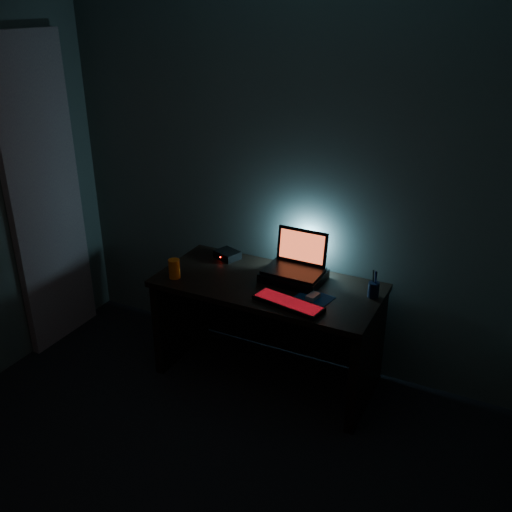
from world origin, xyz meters
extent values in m
cube|color=#4C5650|center=(0.00, 2.00, 1.25)|extent=(3.50, 0.00, 2.50)
cube|color=black|center=(0.00, 1.62, 0.73)|extent=(1.50, 0.70, 0.04)
cube|color=black|center=(-0.71, 1.62, 0.35)|extent=(0.06, 0.64, 0.71)
cube|color=black|center=(0.71, 1.62, 0.35)|extent=(0.06, 0.64, 0.71)
cube|color=black|center=(0.00, 1.95, 0.35)|extent=(1.38, 0.02, 0.65)
cube|color=#BBA996|center=(-1.71, 1.42, 1.15)|extent=(0.06, 0.65, 2.30)
cube|color=black|center=(0.14, 1.73, 0.78)|extent=(0.41, 0.31, 0.06)
cube|color=black|center=(0.14, 1.73, 0.82)|extent=(0.39, 0.27, 0.02)
cube|color=black|center=(0.14, 1.86, 0.95)|extent=(0.36, 0.05, 0.24)
cube|color=#EA3E18|center=(0.14, 1.86, 0.95)|extent=(0.32, 0.04, 0.20)
cube|color=black|center=(0.24, 1.40, 0.76)|extent=(0.47, 0.23, 0.03)
cube|color=red|center=(0.24, 1.40, 0.78)|extent=(0.45, 0.20, 0.00)
cube|color=navy|center=(0.35, 1.54, 0.75)|extent=(0.25, 0.24, 0.00)
cube|color=gray|center=(0.35, 1.54, 0.77)|extent=(0.07, 0.10, 0.03)
cylinder|color=black|center=(0.68, 1.74, 0.80)|extent=(0.08, 0.08, 0.10)
cylinder|color=#FF650D|center=(-0.60, 1.41, 0.82)|extent=(0.10, 0.10, 0.13)
cube|color=black|center=(-0.43, 1.85, 0.78)|extent=(0.20, 0.18, 0.06)
sphere|color=#FF0C07|center=(-0.46, 1.78, 0.78)|extent=(0.01, 0.01, 0.01)
camera|label=1|loc=(1.43, -1.44, 2.48)|focal=40.00mm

